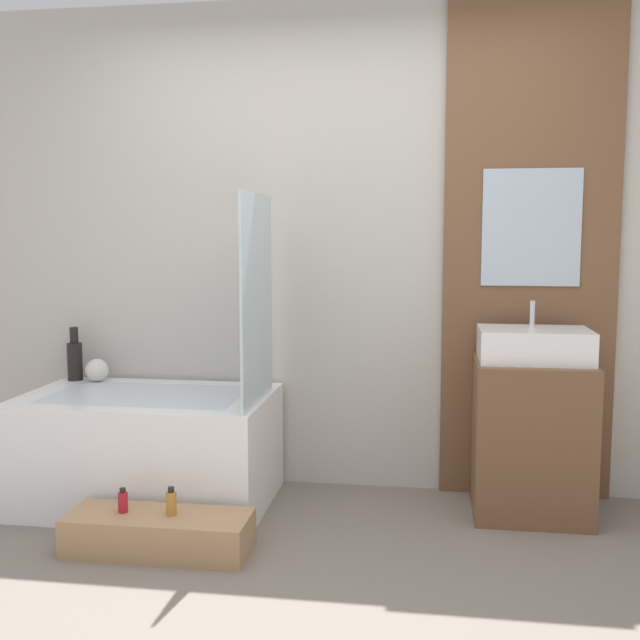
# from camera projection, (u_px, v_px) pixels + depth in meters

# --- Properties ---
(ground_plane) EXTENTS (12.00, 12.00, 0.00)m
(ground_plane) POSITION_uv_depth(u_px,v_px,m) (284.00, 629.00, 2.62)
(ground_plane) COLOR slate
(wall_tiled_back) EXTENTS (4.20, 0.06, 2.60)m
(wall_tiled_back) POSITION_uv_depth(u_px,v_px,m) (340.00, 248.00, 4.02)
(wall_tiled_back) COLOR #B7B2A8
(wall_tiled_back) RESTS_ON ground_plane
(wall_wood_accent) EXTENTS (0.88, 0.04, 2.60)m
(wall_wood_accent) POSITION_uv_depth(u_px,v_px,m) (530.00, 248.00, 3.83)
(wall_wood_accent) COLOR brown
(wall_wood_accent) RESTS_ON ground_plane
(bathtub) EXTENTS (1.26, 0.80, 0.56)m
(bathtub) POSITION_uv_depth(u_px,v_px,m) (148.00, 448.00, 3.84)
(bathtub) COLOR white
(bathtub) RESTS_ON ground_plane
(glass_shower_screen) EXTENTS (0.01, 0.61, 1.01)m
(glass_shower_screen) POSITION_uv_depth(u_px,v_px,m) (257.00, 299.00, 3.59)
(glass_shower_screen) COLOR silver
(glass_shower_screen) RESTS_ON bathtub
(wooden_step_bench) EXTENTS (0.80, 0.29, 0.17)m
(wooden_step_bench) POSITION_uv_depth(u_px,v_px,m) (159.00, 533.00, 3.25)
(wooden_step_bench) COLOR #A87F56
(wooden_step_bench) RESTS_ON ground_plane
(vanity_cabinet) EXTENTS (0.55, 0.49, 0.76)m
(vanity_cabinet) POSITION_uv_depth(u_px,v_px,m) (531.00, 438.00, 3.67)
(vanity_cabinet) COLOR brown
(vanity_cabinet) RESTS_ON ground_plane
(sink) EXTENTS (0.53, 0.37, 0.29)m
(sink) POSITION_uv_depth(u_px,v_px,m) (534.00, 345.00, 3.62)
(sink) COLOR white
(sink) RESTS_ON vanity_cabinet
(vase_tall_dark) EXTENTS (0.08, 0.08, 0.30)m
(vase_tall_dark) POSITION_uv_depth(u_px,v_px,m) (75.00, 359.00, 4.17)
(vase_tall_dark) COLOR black
(vase_tall_dark) RESTS_ON bathtub
(vase_round_light) EXTENTS (0.13, 0.13, 0.13)m
(vase_round_light) POSITION_uv_depth(u_px,v_px,m) (97.00, 370.00, 4.14)
(vase_round_light) COLOR silver
(vase_round_light) RESTS_ON bathtub
(bottle_soap_primary) EXTENTS (0.04, 0.04, 0.11)m
(bottle_soap_primary) POSITION_uv_depth(u_px,v_px,m) (123.00, 501.00, 3.26)
(bottle_soap_primary) COLOR #B21928
(bottle_soap_primary) RESTS_ON wooden_step_bench
(bottle_soap_secondary) EXTENTS (0.05, 0.05, 0.12)m
(bottle_soap_secondary) POSITION_uv_depth(u_px,v_px,m) (171.00, 503.00, 3.22)
(bottle_soap_secondary) COLOR #B2752D
(bottle_soap_secondary) RESTS_ON wooden_step_bench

